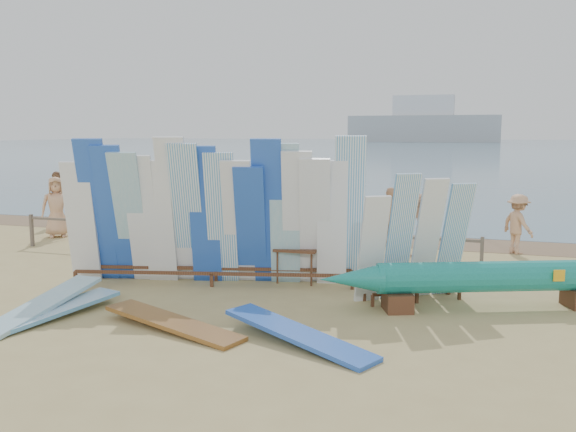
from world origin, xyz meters
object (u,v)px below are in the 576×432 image
(beach_chair_left, at_px, (276,244))
(beachgoer_7, at_px, (390,216))
(outrigger_canoe, at_px, (490,278))
(beachgoer_9, at_px, (518,224))
(beachgoer_2, at_px, (106,217))
(beachgoer_6, at_px, (263,223))
(beachgoer_8, at_px, (422,227))
(beach_chair_right, at_px, (258,243))
(beachgoer_extra_1, at_px, (58,199))
(stroller, at_px, (272,243))
(vendor_table, at_px, (297,264))
(beachgoer_5, at_px, (277,213))
(flat_board_d, at_px, (298,344))
(beachgoer_0, at_px, (56,207))
(beachgoer_3, at_px, (186,214))
(flat_board_a, at_px, (42,316))
(flat_board_e, at_px, (48,320))
(side_surfboard_rack, at_px, (414,243))
(main_surfboard_rack, at_px, (213,218))
(flat_board_c, at_px, (173,329))

(beach_chair_left, xyz_separation_m, beachgoer_7, (2.69, 2.16, 0.58))
(outrigger_canoe, distance_m, beachgoer_9, 5.60)
(beachgoer_2, height_order, beachgoer_9, beachgoer_2)
(beachgoer_6, xyz_separation_m, beachgoer_8, (3.91, 0.84, -0.06))
(beach_chair_right, height_order, beachgoer_extra_1, beachgoer_extra_1)
(stroller, bearing_deg, vendor_table, -47.26)
(beachgoer_5, xyz_separation_m, beachgoer_8, (4.12, -0.93, -0.06))
(flat_board_d, relative_size, beachgoer_8, 1.63)
(beach_chair_left, xyz_separation_m, beachgoer_0, (-7.15, 0.30, 0.68))
(beachgoer_3, bearing_deg, vendor_table, -48.38)
(beachgoer_0, distance_m, beachgoer_7, 10.01)
(beach_chair_left, distance_m, beachgoer_3, 3.10)
(stroller, relative_size, beachgoer_3, 0.59)
(flat_board_d, xyz_separation_m, beach_chair_right, (-3.11, 6.57, 0.23))
(flat_board_a, relative_size, beachgoer_0, 1.47)
(flat_board_e, xyz_separation_m, beach_chair_left, (1.85, 6.67, 0.24))
(stroller, relative_size, beachgoer_6, 0.56)
(beach_chair_left, bearing_deg, side_surfboard_rack, -13.83)
(beachgoer_6, bearing_deg, flat_board_d, -65.43)
(outrigger_canoe, distance_m, beachgoer_8, 4.26)
(stroller, distance_m, beachgoer_5, 1.99)
(stroller, xyz_separation_m, beachgoer_0, (-7.28, 0.99, 0.52))
(beachgoer_3, bearing_deg, beachgoer_9, -2.36)
(stroller, relative_size, beachgoer_5, 0.56)
(beachgoer_5, height_order, beachgoer_2, beachgoer_5)
(beachgoer_6, distance_m, beachgoer_5, 1.78)
(beachgoer_6, distance_m, beachgoer_3, 3.06)
(main_surfboard_rack, relative_size, flat_board_d, 2.31)
(flat_board_e, xyz_separation_m, beachgoer_8, (5.59, 6.91, 0.83))
(stroller, relative_size, beachgoer_9, 0.63)
(beachgoer_7, bearing_deg, flat_board_e, 79.69)
(vendor_table, bearing_deg, beachgoer_extra_1, 151.85)
(flat_board_d, relative_size, beachgoer_9, 1.72)
(beachgoer_5, bearing_deg, stroller, 165.16)
(main_surfboard_rack, xyz_separation_m, beachgoer_5, (-0.20, 4.72, -0.50))
(beachgoer_8, bearing_deg, flat_board_c, -71.03)
(vendor_table, xyz_separation_m, beachgoer_7, (1.23, 5.03, 0.42))
(flat_board_c, height_order, beachgoer_3, beachgoer_3)
(beach_chair_right, distance_m, beachgoer_8, 4.32)
(beachgoer_0, bearing_deg, flat_board_e, -91.62)
(vendor_table, relative_size, beachgoer_extra_1, 0.64)
(vendor_table, relative_size, beachgoer_8, 0.72)
(flat_board_c, bearing_deg, beachgoer_0, 66.06)
(beachgoer_extra_1, bearing_deg, beachgoer_3, 58.01)
(flat_board_d, distance_m, beachgoer_7, 8.73)
(beachgoer_7, bearing_deg, flat_board_a, 78.21)
(vendor_table, distance_m, beachgoer_7, 5.19)
(beach_chair_right, relative_size, beachgoer_extra_1, 0.42)
(flat_board_d, distance_m, beachgoer_3, 9.10)
(stroller, bearing_deg, flat_board_a, -99.07)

